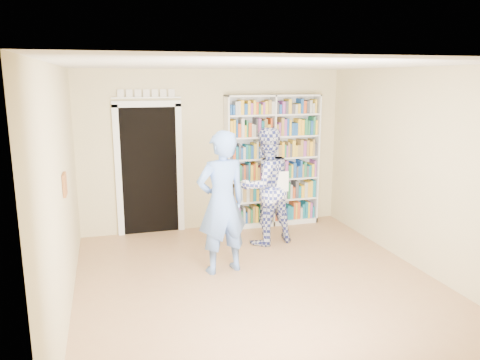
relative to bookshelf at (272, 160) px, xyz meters
name	(u,v)px	position (x,y,z in m)	size (l,w,h in m)	color
floor	(260,285)	(-1.00, -2.34, -1.15)	(5.00, 5.00, 0.00)	#AB7953
ceiling	(262,65)	(-1.00, -2.34, 1.55)	(5.00, 5.00, 0.00)	white
wall_back	(214,150)	(-1.00, 0.16, 0.20)	(4.50, 4.50, 0.00)	beige
wall_left	(62,193)	(-3.25, -2.34, 0.20)	(5.00, 5.00, 0.00)	beige
wall_right	(421,171)	(1.25, -2.34, 0.20)	(5.00, 5.00, 0.00)	beige
bookshelf	(272,160)	(0.00, 0.00, 0.00)	(1.66, 0.31, 2.28)	white
doorway	(149,164)	(-2.10, 0.13, 0.03)	(1.10, 0.08, 2.43)	black
wall_art	(65,184)	(-3.23, -2.14, 0.25)	(0.03, 0.25, 0.25)	brown
man_blue	(222,203)	(-1.35, -1.78, -0.20)	(0.70, 0.46, 1.91)	#628BDB
man_plaid	(266,186)	(-0.43, -0.88, -0.24)	(0.89, 0.69, 1.83)	navy
paper_sheet	(282,182)	(-0.26, -1.14, -0.12)	(0.22, 0.01, 0.31)	white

